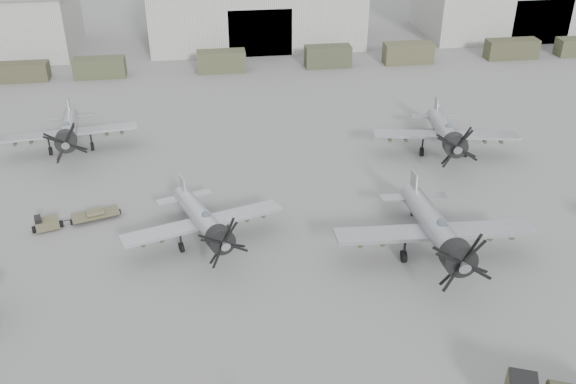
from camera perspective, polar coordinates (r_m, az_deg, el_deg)
name	(u,v)px	position (r m, az deg, el deg)	size (l,w,h in m)	color
ground	(359,367)	(37.36, 6.34, -15.22)	(220.00, 220.00, 0.00)	#5D5D5B
hangar_center	(255,9)	(90.30, -2.94, 15.95)	(29.00, 14.80, 8.70)	#B0B0A5
hangar_right	(521,0)	(100.83, 20.01, 15.78)	(29.00, 14.80, 8.70)	#B0B0A5
support_truck_1	(20,72)	(82.23, -22.70, 9.82)	(6.44, 2.20, 2.11)	#3B3B26
support_truck_2	(100,68)	(80.34, -16.39, 10.57)	(5.95, 2.20, 2.30)	#3A3F29
support_truck_3	(221,61)	(79.41, -5.95, 11.49)	(5.85, 2.20, 2.54)	#3E412A
support_truck_4	(328,56)	(80.83, 3.57, 11.94)	(5.63, 2.20, 2.57)	#363C27
support_truck_5	(408,53)	(83.38, 10.64, 12.06)	(6.19, 2.20, 2.55)	#42422B
support_truck_6	(512,49)	(88.53, 19.25, 11.92)	(6.61, 2.20, 2.41)	#3A3B26
aircraft_mid_1	(204,221)	(45.38, -7.46, -2.59)	(11.67, 10.51, 4.67)	#A1A3AA
aircraft_mid_2	(437,230)	(44.48, 13.13, -3.34)	(13.81, 12.43, 5.53)	gray
aircraft_far_0	(68,131)	(61.38, -18.97, 5.18)	(12.32, 11.09, 4.89)	gray
aircraft_far_1	(446,133)	(59.04, 13.89, 5.13)	(13.09, 11.78, 5.19)	gray
tug_trailer	(66,220)	(51.01, -19.15, -2.38)	(6.20, 2.83, 1.23)	#4B4931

